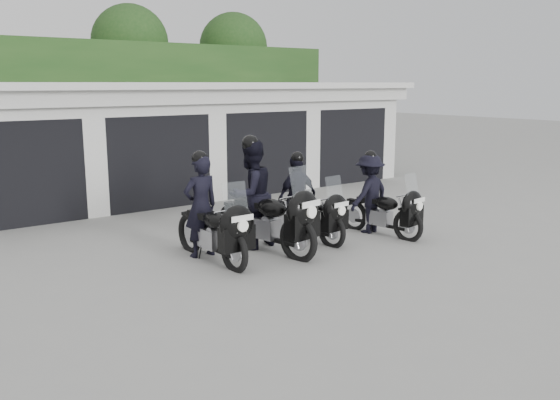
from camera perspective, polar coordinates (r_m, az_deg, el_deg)
ground at (r=9.94m, az=2.55°, el=-6.05°), size 80.00×80.00×0.00m
garage_block at (r=16.60m, az=-15.37°, el=5.54°), size 16.40×6.80×2.96m
background_vegetation at (r=21.24m, az=-19.52°, el=10.09°), size 20.00×3.90×5.80m
police_bike_a at (r=9.96m, az=-6.75°, el=-1.61°), size 0.66×2.17×1.89m
police_bike_b at (r=10.50m, az=-2.02°, el=-0.10°), size 1.13×2.41×2.11m
police_bike_c at (r=11.29m, az=2.23°, el=-0.13°), size 0.98×1.98×1.72m
police_bike_d at (r=11.83m, az=9.19°, el=0.22°), size 1.09×1.94×1.70m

